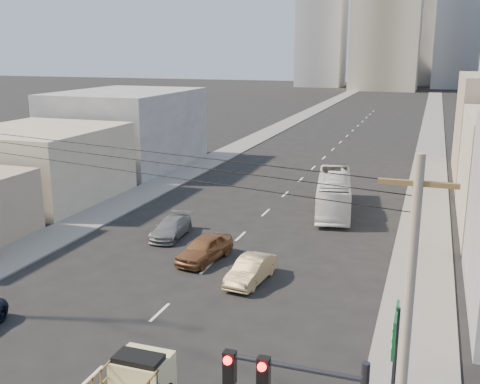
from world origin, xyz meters
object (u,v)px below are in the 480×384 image
Objects in this scene: sedan_tan at (251,270)px; green_sign at (394,347)px; utility_pole at (405,346)px; sedan_brown at (205,248)px; city_bus at (334,193)px; sedan_grey at (171,228)px.

sedan_tan is 0.83× the size of green_sign.
green_sign is 2.91m from utility_pole.
green_sign is (11.74, -13.55, 2.98)m from sedan_brown.
city_bus reaches higher than sedan_grey.
utility_pole reaches higher than city_bus.
utility_pole reaches higher than sedan_tan.
city_bus is at bearing 89.44° from sedan_tan.
sedan_brown is 5.05m from sedan_grey.
sedan_tan is 0.41× the size of utility_pole.
sedan_tan is 0.94× the size of sedan_grey.
utility_pole is (8.47, -13.91, 4.50)m from sedan_tan.
city_bus is 14.25m from sedan_brown.
utility_pole is (12.07, -16.05, 4.43)m from sedan_brown.
green_sign is (6.31, -26.71, 2.29)m from city_bus.
green_sign is 0.50× the size of utility_pole.
green_sign is (15.55, -16.85, 3.10)m from sedan_grey.
city_bus is 2.36× the size of sedan_grey.
green_sign is at bearing -85.83° from city_bus.
sedan_brown is 18.17m from green_sign.
city_bus is 30.18m from utility_pole.
sedan_brown is at bearing -121.54° from city_bus.
city_bus is 1.05× the size of utility_pole.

